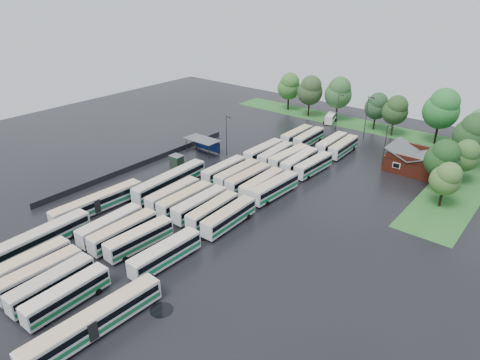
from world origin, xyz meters
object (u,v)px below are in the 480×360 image
Objects in this scene: minibus at (330,118)px; brick_building at (413,163)px; artic_bus_west_a at (34,242)px; artic_bus_east at (94,322)px.

brick_building is at bearing -48.85° from minibus.
artic_bus_west_a reaches higher than minibus.
artic_bus_east is (21.11, -3.79, -0.03)m from artic_bus_west_a.
minibus is at bearing 147.82° from brick_building.
artic_bus_east is (-12.01, -69.26, -0.08)m from brick_building.
brick_building reaches higher than artic_bus_east.
brick_building is at bearing 60.99° from artic_bus_west_a.
artic_bus_east is 2.91× the size of minibus.
artic_bus_east is at bearing -99.84° from brick_building.
minibus is at bearing 103.19° from artic_bus_east.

